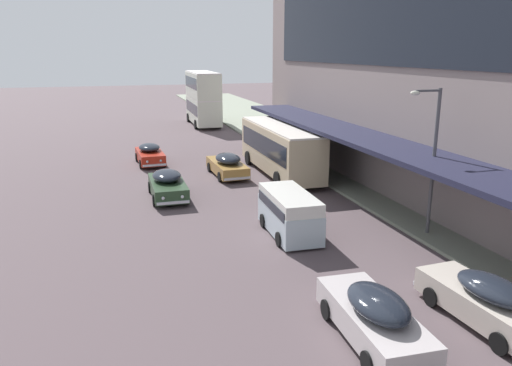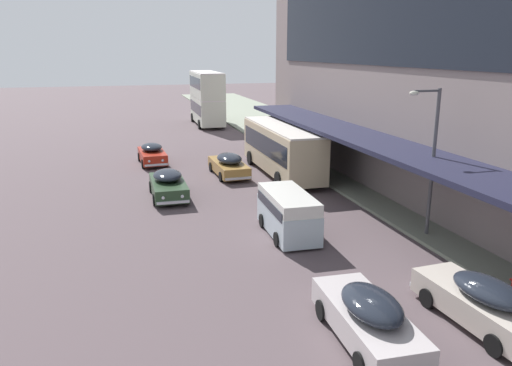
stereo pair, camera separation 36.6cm
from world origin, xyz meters
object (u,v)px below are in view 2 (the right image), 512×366
Objects in this scene: sedan_second_mid at (168,184)px; vw_van at (287,211)px; sedan_trailing_near at (368,317)px; sedan_lead_near at (152,154)px; street_lamp at (430,151)px; sedan_far_back at (482,303)px; sedan_trailing_mid at (229,165)px; transit_bus_kerbside_front at (207,97)px; transit_bus_kerbside_rear at (282,147)px.

sedan_second_mid is 8.71m from vw_van.
sedan_lead_near is at bearing 98.96° from sedan_trailing_near.
sedan_lead_near is 25.67m from sedan_trailing_near.
street_lamp is (6.43, 6.82, 3.13)m from sedan_trailing_near.
sedan_far_back is 0.76× the size of street_lamp.
sedan_trailing_near is at bearing -94.55° from vw_van.
sedan_far_back reaches higher than sedan_trailing_mid.
street_lamp is (10.42, -18.53, 3.18)m from sedan_lead_near.
vw_van is at bearing 108.44° from sedan_far_back.
sedan_far_back is (0.20, -43.82, -2.38)m from transit_bus_kerbside_front.
sedan_far_back is 3.73m from sedan_trailing_near.
transit_bus_kerbside_rear is 2.34× the size of sedan_lead_near.
street_lamp reaches higher than transit_bus_kerbside_rear.
sedan_lead_near is at bearing 105.95° from vw_van.
sedan_lead_near is 26.65m from sedan_far_back.
vw_van is (4.53, -7.43, 0.34)m from sedan_second_mid.
transit_bus_kerbside_front is 36.96m from street_lamp.
transit_bus_kerbside_front is 34.94m from vw_van.
sedan_trailing_mid is 14.96m from street_lamp.
sedan_second_mid is at bearing 114.62° from sedan_far_back.
transit_bus_kerbside_front is 1.86× the size of sedan_far_back.
sedan_lead_near is 0.91× the size of sedan_trailing_near.
sedan_trailing_near is at bearing -81.04° from sedan_lead_near.
sedan_trailing_near is (-3.52, -43.66, -2.36)m from transit_bus_kerbside_front.
transit_bus_kerbside_rear is 2.17× the size of sedan_second_mid.
sedan_trailing_mid is 0.76× the size of street_lamp.
vw_van is (-3.38, -10.77, -0.79)m from transit_bus_kerbside_rear.
sedan_far_back is at bearing -65.38° from sedan_second_mid.
sedan_second_mid is 0.96× the size of sedan_far_back.
transit_bus_kerbside_front reaches higher than sedan_far_back.
sedan_second_mid is (-7.92, -3.34, -1.13)m from transit_bus_kerbside_rear.
transit_bus_kerbside_rear reaches higher than sedan_second_mid.
vw_van is at bearing -89.47° from sedan_trailing_mid.
sedan_trailing_near is 9.88m from street_lamp.
sedan_trailing_near is at bearing -133.30° from street_lamp.
sedan_trailing_near reaches higher than sedan_trailing_mid.
sedan_lead_near is at bearing -112.33° from transit_bus_kerbside_front.
vw_van reaches higher than sedan_trailing_mid.
sedan_second_mid is at bearing -138.53° from sedan_trailing_mid.
sedan_second_mid is at bearing 103.20° from sedan_trailing_near.
sedan_far_back reaches higher than sedan_second_mid.
sedan_trailing_mid is 20.24m from sedan_trailing_near.
sedan_lead_near is (-7.52, -18.30, -2.41)m from transit_bus_kerbside_front.
vw_van is 6.70m from street_lamp.
transit_bus_kerbside_rear is 11.32m from vw_van.
sedan_far_back is 8.12m from street_lamp.
sedan_trailing_mid is 11.35m from vw_van.
sedan_lead_near is (-4.60, 5.12, -0.02)m from sedan_trailing_mid.
sedan_trailing_near is 0.75× the size of street_lamp.
sedan_trailing_mid is at bearing 98.70° from sedan_far_back.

